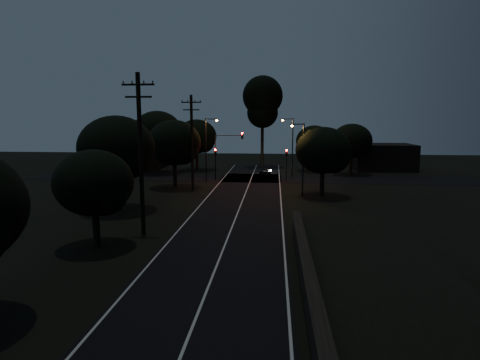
{
  "coord_description": "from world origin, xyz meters",
  "views": [
    {
      "loc": [
        3.08,
        -11.46,
        7.99
      ],
      "look_at": [
        0.0,
        24.0,
        2.5
      ],
      "focal_mm": 30.0,
      "sensor_mm": 36.0,
      "label": 1
    }
  ],
  "objects_px": {
    "signal_mast": "(228,147)",
    "streetlight_b": "(291,143)",
    "tall_pine": "(263,101)",
    "streetlight_c": "(302,154)",
    "signal_right": "(287,159)",
    "utility_pole_far": "(192,141)",
    "signal_left": "(215,158)",
    "utility_pole_mid": "(141,152)",
    "streetlight_a": "(207,145)",
    "car": "(265,172)"
  },
  "relations": [
    {
      "from": "signal_left",
      "to": "utility_pole_far",
      "type": "bearing_deg",
      "value": -99.94
    },
    {
      "from": "signal_right",
      "to": "streetlight_a",
      "type": "xyz_separation_m",
      "value": [
        -9.91,
        -1.99,
        1.8
      ]
    },
    {
      "from": "utility_pole_mid",
      "to": "signal_left",
      "type": "bearing_deg",
      "value": 86.79
    },
    {
      "from": "car",
      "to": "streetlight_c",
      "type": "bearing_deg",
      "value": 113.51
    },
    {
      "from": "signal_right",
      "to": "car",
      "type": "bearing_deg",
      "value": 122.98
    },
    {
      "from": "tall_pine",
      "to": "signal_right",
      "type": "xyz_separation_m",
      "value": [
        3.6,
        -15.01,
        -7.87
      ]
    },
    {
      "from": "signal_mast",
      "to": "signal_right",
      "type": "bearing_deg",
      "value": -0.03
    },
    {
      "from": "tall_pine",
      "to": "streetlight_c",
      "type": "xyz_separation_m",
      "value": [
        4.83,
        -25.0,
        -6.35
      ]
    },
    {
      "from": "utility_pole_mid",
      "to": "signal_left",
      "type": "height_order",
      "value": "utility_pole_mid"
    },
    {
      "from": "utility_pole_mid",
      "to": "streetlight_c",
      "type": "bearing_deg",
      "value": 51.74
    },
    {
      "from": "signal_mast",
      "to": "streetlight_b",
      "type": "distance_m",
      "value": 9.15
    },
    {
      "from": "signal_left",
      "to": "streetlight_c",
      "type": "height_order",
      "value": "streetlight_c"
    },
    {
      "from": "signal_left",
      "to": "signal_mast",
      "type": "height_order",
      "value": "signal_mast"
    },
    {
      "from": "tall_pine",
      "to": "streetlight_c",
      "type": "distance_m",
      "value": 26.24
    },
    {
      "from": "utility_pole_mid",
      "to": "streetlight_a",
      "type": "xyz_separation_m",
      "value": [
        0.69,
        23.0,
        -1.1
      ]
    },
    {
      "from": "signal_left",
      "to": "streetlight_a",
      "type": "relative_size",
      "value": 0.51
    },
    {
      "from": "utility_pole_far",
      "to": "tall_pine",
      "type": "height_order",
      "value": "tall_pine"
    },
    {
      "from": "tall_pine",
      "to": "car",
      "type": "height_order",
      "value": "tall_pine"
    },
    {
      "from": "signal_right",
      "to": "signal_mast",
      "type": "distance_m",
      "value": 7.66
    },
    {
      "from": "tall_pine",
      "to": "car",
      "type": "relative_size",
      "value": 4.58
    },
    {
      "from": "signal_right",
      "to": "tall_pine",
      "type": "bearing_deg",
      "value": 103.49
    },
    {
      "from": "utility_pole_mid",
      "to": "signal_right",
      "type": "distance_m",
      "value": 27.3
    },
    {
      "from": "tall_pine",
      "to": "car",
      "type": "distance_m",
      "value": 14.68
    },
    {
      "from": "tall_pine",
      "to": "streetlight_c",
      "type": "bearing_deg",
      "value": -79.07
    },
    {
      "from": "streetlight_a",
      "to": "tall_pine",
      "type": "bearing_deg",
      "value": 69.64
    },
    {
      "from": "utility_pole_mid",
      "to": "tall_pine",
      "type": "bearing_deg",
      "value": 80.07
    },
    {
      "from": "utility_pole_mid",
      "to": "streetlight_b",
      "type": "distance_m",
      "value": 31.15
    },
    {
      "from": "utility_pole_mid",
      "to": "streetlight_c",
      "type": "xyz_separation_m",
      "value": [
        11.83,
        15.0,
        -1.39
      ]
    },
    {
      "from": "signal_mast",
      "to": "streetlight_a",
      "type": "bearing_deg",
      "value": -140.23
    },
    {
      "from": "signal_left",
      "to": "signal_right",
      "type": "height_order",
      "value": "same"
    },
    {
      "from": "signal_left",
      "to": "streetlight_a",
      "type": "xyz_separation_m",
      "value": [
        -0.71,
        -1.99,
        1.8
      ]
    },
    {
      "from": "utility_pole_far",
      "to": "streetlight_c",
      "type": "relative_size",
      "value": 1.4
    },
    {
      "from": "streetlight_b",
      "to": "car",
      "type": "relative_size",
      "value": 2.47
    },
    {
      "from": "signal_left",
      "to": "signal_right",
      "type": "relative_size",
      "value": 1.0
    },
    {
      "from": "signal_right",
      "to": "car",
      "type": "distance_m",
      "value": 5.75
    },
    {
      "from": "utility_pole_mid",
      "to": "signal_left",
      "type": "relative_size",
      "value": 2.68
    },
    {
      "from": "tall_pine",
      "to": "streetlight_a",
      "type": "relative_size",
      "value": 1.86
    },
    {
      "from": "utility_pole_mid",
      "to": "streetlight_c",
      "type": "height_order",
      "value": "utility_pole_mid"
    },
    {
      "from": "tall_pine",
      "to": "signal_left",
      "type": "bearing_deg",
      "value": -110.46
    },
    {
      "from": "signal_right",
      "to": "streetlight_b",
      "type": "distance_m",
      "value": 4.45
    },
    {
      "from": "utility_pole_far",
      "to": "signal_right",
      "type": "height_order",
      "value": "utility_pole_far"
    },
    {
      "from": "signal_right",
      "to": "streetlight_a",
      "type": "height_order",
      "value": "streetlight_a"
    },
    {
      "from": "utility_pole_far",
      "to": "signal_mast",
      "type": "bearing_deg",
      "value": 68.89
    },
    {
      "from": "signal_left",
      "to": "signal_mast",
      "type": "bearing_deg",
      "value": 0.13
    },
    {
      "from": "signal_left",
      "to": "streetlight_b",
      "type": "xyz_separation_m",
      "value": [
        9.91,
        4.01,
        1.8
      ]
    },
    {
      "from": "utility_pole_far",
      "to": "signal_left",
      "type": "height_order",
      "value": "utility_pole_far"
    },
    {
      "from": "car",
      "to": "signal_left",
      "type": "bearing_deg",
      "value": 42.61
    },
    {
      "from": "signal_right",
      "to": "streetlight_c",
      "type": "relative_size",
      "value": 0.55
    },
    {
      "from": "tall_pine",
      "to": "utility_pole_far",
      "type": "bearing_deg",
      "value": -106.93
    },
    {
      "from": "signal_mast",
      "to": "streetlight_c",
      "type": "height_order",
      "value": "streetlight_c"
    }
  ]
}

